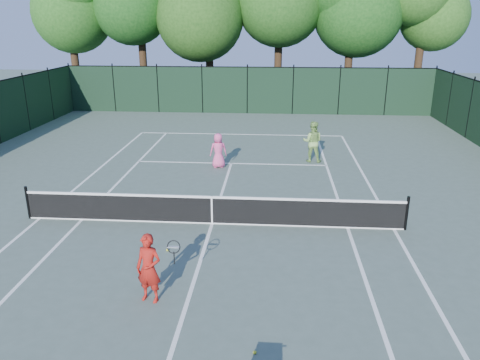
# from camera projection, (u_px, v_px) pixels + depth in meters

# --- Properties ---
(ground) EXTENTS (90.00, 90.00, 0.00)m
(ground) POSITION_uv_depth(u_px,v_px,m) (212.00, 224.00, 14.37)
(ground) COLOR #4C5D51
(ground) RESTS_ON ground
(sideline_doubles_left) EXTENTS (0.10, 23.77, 0.01)m
(sideline_doubles_left) POSITION_uv_depth(u_px,v_px,m) (40.00, 218.00, 14.75)
(sideline_doubles_left) COLOR white
(sideline_doubles_left) RESTS_ON ground
(sideline_doubles_right) EXTENTS (0.10, 23.77, 0.01)m
(sideline_doubles_right) POSITION_uv_depth(u_px,v_px,m) (394.00, 229.00, 13.98)
(sideline_doubles_right) COLOR white
(sideline_doubles_right) RESTS_ON ground
(sideline_singles_left) EXTENTS (0.10, 23.77, 0.01)m
(sideline_singles_left) POSITION_uv_depth(u_px,v_px,m) (82.00, 220.00, 14.66)
(sideline_singles_left) COLOR white
(sideline_singles_left) RESTS_ON ground
(sideline_singles_right) EXTENTS (0.10, 23.77, 0.01)m
(sideline_singles_right) POSITION_uv_depth(u_px,v_px,m) (348.00, 228.00, 14.08)
(sideline_singles_right) COLOR white
(sideline_singles_right) RESTS_ON ground
(baseline_far) EXTENTS (10.97, 0.10, 0.01)m
(baseline_far) POSITION_uv_depth(u_px,v_px,m) (240.00, 134.00, 25.58)
(baseline_far) COLOR white
(baseline_far) RESTS_ON ground
(service_line_far) EXTENTS (8.23, 0.10, 0.01)m
(service_line_far) POSITION_uv_depth(u_px,v_px,m) (231.00, 163.00, 20.41)
(service_line_far) COLOR white
(service_line_far) RESTS_ON ground
(center_service_line) EXTENTS (0.10, 12.80, 0.01)m
(center_service_line) POSITION_uv_depth(u_px,v_px,m) (212.00, 224.00, 14.37)
(center_service_line) COLOR white
(center_service_line) RESTS_ON ground
(tennis_net) EXTENTS (11.69, 0.09, 1.06)m
(tennis_net) POSITION_uv_depth(u_px,v_px,m) (212.00, 209.00, 14.21)
(tennis_net) COLOR black
(tennis_net) RESTS_ON ground
(fence_far) EXTENTS (24.00, 0.05, 3.00)m
(fence_far) POSITION_uv_depth(u_px,v_px,m) (247.00, 91.00, 30.86)
(fence_far) COLOR black
(fence_far) RESTS_ON ground
(coach) EXTENTS (1.00, 0.54, 1.60)m
(coach) POSITION_uv_depth(u_px,v_px,m) (149.00, 268.00, 10.20)
(coach) COLOR #AE1B13
(coach) RESTS_ON ground
(player_pink) EXTENTS (0.80, 0.61, 1.47)m
(player_pink) POSITION_uv_depth(u_px,v_px,m) (218.00, 150.00, 19.65)
(player_pink) COLOR #EC5392
(player_pink) RESTS_ON ground
(player_green) EXTENTS (0.96, 0.80, 1.80)m
(player_green) POSITION_uv_depth(u_px,v_px,m) (312.00, 142.00, 20.42)
(player_green) COLOR #8EBD5E
(player_green) RESTS_ON ground
(loose_ball_near_cart) EXTENTS (0.07, 0.07, 0.07)m
(loose_ball_near_cart) POSITION_uv_depth(u_px,v_px,m) (255.00, 352.00, 8.76)
(loose_ball_near_cart) COLOR yellow
(loose_ball_near_cart) RESTS_ON ground
(loose_ball_midcourt) EXTENTS (0.07, 0.07, 0.07)m
(loose_ball_midcourt) POSITION_uv_depth(u_px,v_px,m) (167.00, 250.00, 12.66)
(loose_ball_midcourt) COLOR yellow
(loose_ball_midcourt) RESTS_ON ground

